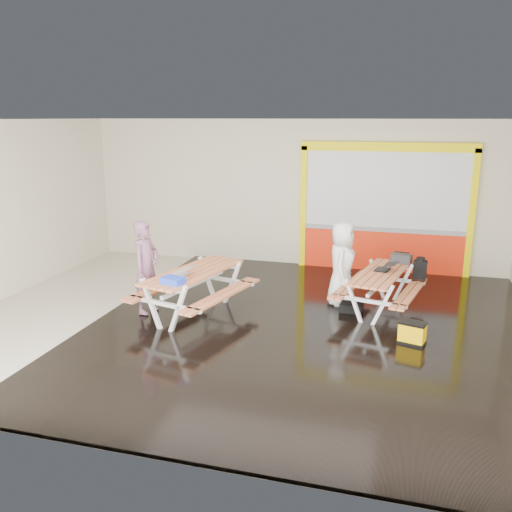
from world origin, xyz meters
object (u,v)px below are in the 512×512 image
(person_right, at_px, (342,265))
(backpack, at_px, (420,268))
(picnic_table_left, at_px, (194,282))
(picnic_table_right, at_px, (380,282))
(person_left, at_px, (146,267))
(toolbox, at_px, (401,259))
(fluke_bag, at_px, (412,333))
(laptop_left, at_px, (182,272))
(blue_pouch, at_px, (173,280))
(laptop_right, at_px, (385,268))
(dark_case, at_px, (351,307))

(person_right, height_order, backpack, person_right)
(picnic_table_left, height_order, person_right, person_right)
(picnic_table_right, bearing_deg, person_left, -163.14)
(picnic_table_right, bearing_deg, toolbox, 65.72)
(picnic_table_left, xyz_separation_m, fluke_bag, (3.81, -0.26, -0.45))
(picnic_table_right, height_order, laptop_left, laptop_left)
(person_right, distance_m, blue_pouch, 3.30)
(laptop_left, bearing_deg, laptop_right, 24.98)
(picnic_table_right, distance_m, laptop_left, 3.63)
(person_right, relative_size, laptop_left, 3.59)
(laptop_left, distance_m, dark_case, 3.19)
(person_left, relative_size, person_right, 1.04)
(laptop_left, bearing_deg, dark_case, 23.43)
(blue_pouch, relative_size, toolbox, 0.87)
(picnic_table_right, bearing_deg, laptop_left, -156.70)
(toolbox, bearing_deg, blue_pouch, -143.41)
(person_left, height_order, backpack, person_left)
(blue_pouch, xyz_separation_m, fluke_bag, (3.86, 0.52, -0.71))
(blue_pouch, xyz_separation_m, backpack, (3.97, 2.61, -0.20))
(laptop_right, relative_size, blue_pouch, 1.21)
(picnic_table_left, relative_size, blue_pouch, 6.81)
(laptop_left, distance_m, toolbox, 4.28)
(picnic_table_left, relative_size, fluke_bag, 5.27)
(picnic_table_right, distance_m, fluke_bag, 1.56)
(laptop_left, relative_size, toolbox, 1.07)
(person_left, distance_m, person_right, 3.65)
(dark_case, bearing_deg, picnic_table_right, 22.55)
(picnic_table_left, bearing_deg, backpack, 25.02)
(person_left, height_order, laptop_right, person_left)
(picnic_table_left, relative_size, dark_case, 6.17)
(person_right, relative_size, backpack, 3.88)
(person_right, distance_m, dark_case, 0.84)
(person_right, bearing_deg, picnic_table_right, -105.36)
(picnic_table_left, bearing_deg, person_right, 28.22)
(blue_pouch, bearing_deg, laptop_right, 31.71)
(person_left, distance_m, toolbox, 4.87)
(person_left, height_order, fluke_bag, person_left)
(person_left, bearing_deg, blue_pouch, -121.87)
(picnic_table_right, distance_m, toolbox, 0.89)
(picnic_table_right, relative_size, person_right, 1.35)
(laptop_left, xyz_separation_m, fluke_bag, (3.91, 0.04, -0.71))
(picnic_table_right, relative_size, laptop_left, 4.84)
(toolbox, bearing_deg, backpack, -11.73)
(laptop_right, bearing_deg, person_left, -161.54)
(blue_pouch, relative_size, backpack, 0.87)
(laptop_left, height_order, blue_pouch, laptop_left)
(fluke_bag, bearing_deg, person_left, 178.13)
(picnic_table_left, bearing_deg, laptop_right, 21.32)
(dark_case, bearing_deg, laptop_left, -156.57)
(fluke_bag, bearing_deg, toolbox, 96.33)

